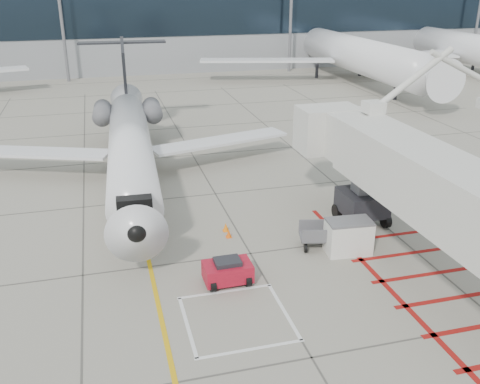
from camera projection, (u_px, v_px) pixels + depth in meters
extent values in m
plane|color=gray|center=(276.00, 297.00, 22.79)|extent=(260.00, 260.00, 0.00)
cone|color=orange|center=(226.00, 227.00, 28.61)|extent=(0.33, 0.33, 0.46)
cone|color=#F85B0D|center=(229.00, 234.00, 27.93)|extent=(0.31, 0.31, 0.43)
cube|color=gray|center=(197.00, 13.00, 85.13)|extent=(180.00, 28.00, 14.00)
cube|color=black|center=(216.00, 12.00, 72.19)|extent=(180.00, 0.10, 6.00)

